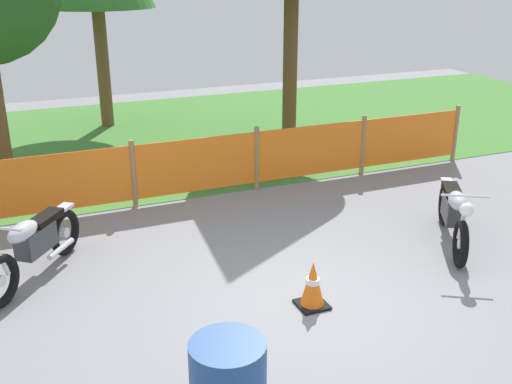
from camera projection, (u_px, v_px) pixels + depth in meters
name	position (u px, v px, depth m)	size (l,w,h in m)	color
ground	(295.00, 303.00, 6.60)	(24.00, 24.00, 0.02)	gray
grass_verge	(145.00, 138.00, 12.78)	(24.00, 7.47, 0.01)	#427A33
barrier_fence	(197.00, 165.00, 9.37)	(10.07, 0.08, 1.05)	#997547
motorcycle_lead	(454.00, 213.00, 7.84)	(1.07, 1.67, 0.90)	black
motorcycle_trailing	(33.00, 244.00, 6.97)	(1.22, 1.57, 0.89)	black
traffic_cone	(313.00, 285.00, 6.44)	(0.32, 0.32, 0.53)	black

